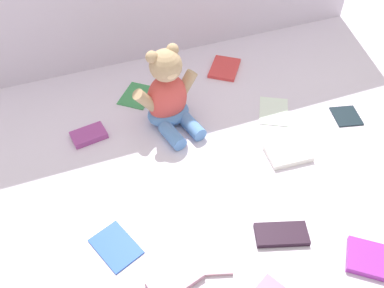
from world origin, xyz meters
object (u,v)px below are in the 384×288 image
object	(u,v)px
book_case_9	(209,263)
book_case_11	(274,111)
book_case_12	(288,153)
teddy_bear	(167,97)
book_case_1	(346,116)
book_case_4	(175,280)
book_case_10	(137,95)
book_case_6	(116,246)
book_case_2	(89,135)
book_case_5	(281,234)
book_case_0	(372,260)
book_case_8	(225,68)

from	to	relation	value
book_case_9	book_case_11	world-z (taller)	book_case_9
book_case_11	book_case_12	distance (m)	0.19
teddy_bear	book_case_9	distance (m)	0.53
book_case_1	book_case_11	size ratio (longest dim) A/B	0.69
book_case_4	book_case_10	xyz separation A→B (m)	(0.10, 0.68, -0.01)
teddy_bear	book_case_6	size ratio (longest dim) A/B	2.19
book_case_4	book_case_2	bearing A→B (deg)	175.40
book_case_1	book_case_2	world-z (taller)	book_case_2
book_case_4	book_case_11	world-z (taller)	book_case_4
book_case_5	book_case_11	xyz separation A→B (m)	(0.21, 0.42, -0.00)
book_case_0	book_case_6	xyz separation A→B (m)	(-0.57, 0.26, -0.00)
book_case_11	book_case_9	bearing A→B (deg)	-104.92
book_case_4	book_case_8	distance (m)	0.84
book_case_9	book_case_5	bearing A→B (deg)	-70.87
book_case_2	book_case_6	distance (m)	0.41
book_case_1	book_case_5	world-z (taller)	book_case_5
book_case_0	book_case_12	xyz separation A→B (m)	(-0.01, 0.38, 0.00)
teddy_bear	book_case_5	xyz separation A→B (m)	(0.13, -0.51, -0.09)
book_case_0	book_case_4	xyz separation A→B (m)	(-0.46, 0.12, 0.00)
book_case_6	book_case_10	distance (m)	0.58
book_case_4	book_case_9	xyz separation A→B (m)	(0.09, 0.01, -0.00)
teddy_bear	book_case_1	world-z (taller)	teddy_bear
book_case_5	book_case_9	bearing A→B (deg)	-70.70
book_case_2	book_case_8	xyz separation A→B (m)	(0.54, 0.17, -0.00)
book_case_6	book_case_9	world-z (taller)	book_case_9
book_case_5	book_case_4	bearing A→B (deg)	-68.23
book_case_4	book_case_11	bearing A→B (deg)	116.87
book_case_9	book_case_11	size ratio (longest dim) A/B	0.82
book_case_0	book_case_1	distance (m)	0.52
book_case_6	book_case_11	size ratio (longest dim) A/B	0.91
book_case_2	teddy_bear	bearing A→B (deg)	-102.31
book_case_1	book_case_10	bearing A→B (deg)	-15.52
book_case_1	book_case_6	xyz separation A→B (m)	(-0.82, -0.20, -0.00)
book_case_1	book_case_10	size ratio (longest dim) A/B	0.74
book_case_9	book_case_10	bearing A→B (deg)	17.10
book_case_5	book_case_8	distance (m)	0.71
book_case_5	book_case_6	xyz separation A→B (m)	(-0.40, 0.12, -0.00)
book_case_6	book_case_12	xyz separation A→B (m)	(0.56, 0.12, 0.00)
book_case_0	book_case_9	distance (m)	0.39
book_case_5	book_case_12	world-z (taller)	book_case_12
book_case_0	book_case_11	xyz separation A→B (m)	(0.04, 0.56, -0.01)
book_case_12	book_case_8	bearing A→B (deg)	5.30
teddy_bear	book_case_2	size ratio (longest dim) A/B	2.58
book_case_0	book_case_10	world-z (taller)	book_case_0
book_case_8	teddy_bear	bearing A→B (deg)	-109.92
book_case_1	book_case_9	distance (m)	0.70
book_case_11	book_case_12	world-z (taller)	book_case_12
book_case_0	book_case_2	size ratio (longest dim) A/B	1.13
book_case_1	book_case_10	distance (m)	0.71
book_case_6	book_case_11	bearing A→B (deg)	5.04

